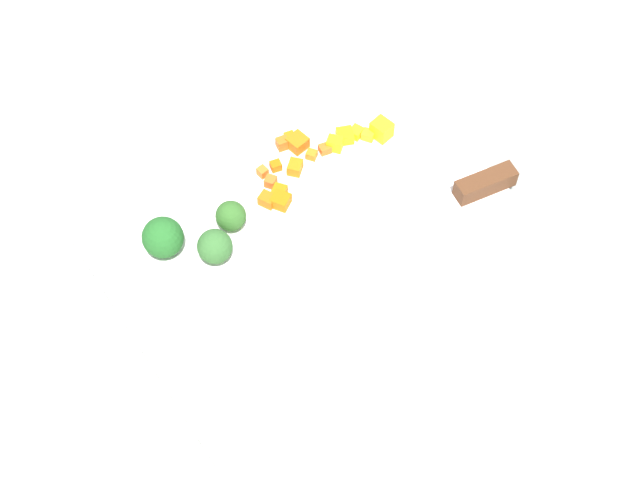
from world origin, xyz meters
TOP-DOWN VIEW (x-y plane):
  - ground_plane at (0.00, 0.00)m, footprint 4.00×4.00m
  - cutting_board at (0.00, 0.00)m, footprint 0.42×0.33m
  - prep_bowl at (-0.08, -0.06)m, footprint 0.07×0.07m
  - chef_knife at (0.13, -0.03)m, footprint 0.31×0.08m
  - carrot_dice_0 at (0.07, 0.10)m, footprint 0.01×0.01m
  - carrot_dice_1 at (-0.00, 0.11)m, footprint 0.01×0.01m
  - carrot_dice_2 at (0.06, 0.10)m, footprint 0.01×0.01m
  - carrot_dice_3 at (0.04, 0.13)m, footprint 0.01×0.01m
  - carrot_dice_4 at (0.02, 0.11)m, footprint 0.01×0.01m
  - carrot_dice_5 at (-0.01, 0.07)m, footprint 0.03×0.03m
  - carrot_dice_6 at (0.05, 0.12)m, footprint 0.02×0.02m
  - carrot_dice_7 at (0.00, 0.09)m, footprint 0.02×0.02m
  - carrot_dice_8 at (-0.02, 0.08)m, footprint 0.02×0.02m
  - carrot_dice_9 at (0.05, 0.13)m, footprint 0.01×0.01m
  - carrot_dice_10 at (0.03, 0.10)m, footprint 0.02×0.02m
  - carrot_dice_11 at (0.00, 0.08)m, footprint 0.02×0.02m
  - pepper_dice_0 at (0.13, 0.09)m, footprint 0.02×0.02m
  - pepper_dice_1 at (0.10, 0.10)m, footprint 0.02×0.02m
  - pepper_dice_2 at (0.12, 0.10)m, footprint 0.02×0.02m
  - pepper_dice_3 at (0.09, 0.10)m, footprint 0.02×0.02m
  - pepper_dice_4 at (0.14, 0.08)m, footprint 0.02×0.02m
  - broccoli_floret_0 at (-0.06, 0.07)m, footprint 0.03×0.03m
  - broccoli_floret_1 at (-0.10, 0.05)m, footprint 0.04×0.04m
  - broccoli_floret_2 at (-0.13, 0.09)m, footprint 0.04×0.04m

SIDE VIEW (x-z plane):
  - ground_plane at x=0.00m, z-range 0.00..0.00m
  - cutting_board at x=0.00m, z-range 0.00..0.01m
  - carrot_dice_2 at x=0.06m, z-range 0.01..0.02m
  - carrot_dice_0 at x=0.07m, z-range 0.01..0.02m
  - pepper_dice_0 at x=0.13m, z-range 0.01..0.02m
  - carrot_dice_4 at x=0.02m, z-range 0.01..0.02m
  - carrot_dice_9 at x=0.05m, z-range 0.01..0.02m
  - pepper_dice_2 at x=0.12m, z-range 0.01..0.02m
  - carrot_dice_1 at x=0.00m, z-range 0.01..0.02m
  - carrot_dice_7 at x=0.00m, z-range 0.01..0.02m
  - pepper_dice_1 at x=0.10m, z-range 0.01..0.02m
  - carrot_dice_10 at x=0.03m, z-range 0.01..0.02m
  - carrot_dice_8 at x=-0.02m, z-range 0.01..0.02m
  - carrot_dice_11 at x=0.00m, z-range 0.01..0.02m
  - carrot_dice_5 at x=-0.01m, z-range 0.01..0.03m
  - carrot_dice_3 at x=0.04m, z-range 0.01..0.03m
  - carrot_dice_6 at x=0.05m, z-range 0.01..0.03m
  - pepper_dice_3 at x=0.09m, z-range 0.01..0.03m
  - chef_knife at x=0.13m, z-range 0.01..0.03m
  - pepper_dice_4 at x=0.14m, z-range 0.01..0.03m
  - prep_bowl at x=-0.08m, z-range 0.01..0.04m
  - broccoli_floret_0 at x=-0.06m, z-range 0.01..0.05m
  - broccoli_floret_1 at x=-0.10m, z-range 0.01..0.05m
  - broccoli_floret_2 at x=-0.13m, z-range 0.01..0.06m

